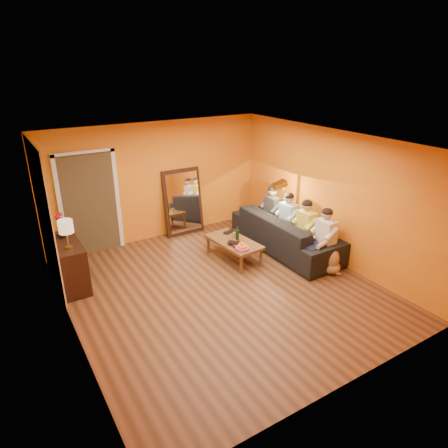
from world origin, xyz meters
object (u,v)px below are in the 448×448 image
sideboard (69,264)px  sofa (286,233)px  table_lamp (67,235)px  coffee_table (234,250)px  person_mid_right (288,220)px  vase (62,232)px  floor_lamp (283,213)px  mirror_frame (183,202)px  laptop (232,232)px  person_mid_left (306,229)px  dog (329,255)px  wine_bottle (237,234)px  person_far_right (272,212)px  tumbler (235,235)px  person_far_left (325,238)px

sideboard → sofa: size_ratio=0.45×
sofa → sideboard: bearing=78.3°
sideboard → table_lamp: 0.74m
sideboard → sofa: sideboard is taller
coffee_table → person_mid_right: 1.40m
vase → floor_lamp: bearing=-11.3°
mirror_frame → laptop: bearing=-73.4°
mirror_frame → person_mid_left: mirror_frame is taller
mirror_frame → dog: (1.52, -3.13, -0.42)m
mirror_frame → floor_lamp: bearing=-47.6°
sideboard → person_mid_right: (4.37, -0.78, 0.18)m
dog → table_lamp: bearing=147.1°
sofa → wine_bottle: size_ratio=8.54×
coffee_table → person_far_right: person_far_right is taller
coffee_table → dog: size_ratio=1.78×
coffee_table → wine_bottle: 0.37m
coffee_table → tumbler: 0.31m
person_far_left → person_mid_right: size_ratio=1.00×
wine_bottle → person_mid_left: bearing=-24.2°
person_far_right → wine_bottle: bearing=-157.9°
person_far_right → laptop: person_far_right is taller
sofa → tumbler: sofa is taller
sofa → person_far_right: bearing=-11.3°
table_lamp → sideboard: bearing=90.0°
tumbler → dog: bearing=-51.9°
vase → wine_bottle: bearing=-17.9°
vase → table_lamp: bearing=-90.0°
table_lamp → person_far_left: table_lamp is taller
mirror_frame → table_lamp: size_ratio=2.98×
person_far_left → person_far_right: same height
laptop → tumbler: bearing=-116.4°
tumbler → person_far_left: bearing=-46.9°
mirror_frame → sofa: mirror_frame is taller
dog → mirror_frame: bearing=105.1°
table_lamp → coffee_table: (3.04, -0.40, -0.90)m
person_far_left → tumbler: (-1.21, 1.30, -0.14)m
dog → tumbler: bearing=117.3°
sideboard → wine_bottle: (3.09, -0.75, 0.15)m
mirror_frame → floor_lamp: 2.30m
person_mid_right → dog: bearing=-92.5°
coffee_table → person_far_right: size_ratio=1.00×
sideboard → person_far_left: (4.37, -1.88, 0.18)m
coffee_table → laptop: size_ratio=3.67×
sideboard → floor_lamp: (4.34, -0.62, 0.29)m
person_far_left → wine_bottle: bearing=138.7°
mirror_frame → laptop: (0.43, -1.43, -0.33)m
sofa → laptop: size_ratio=7.97×
sideboard → laptop: sideboard is taller
floor_lamp → laptop: size_ratio=4.33×
mirror_frame → person_mid_right: mirror_frame is taller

